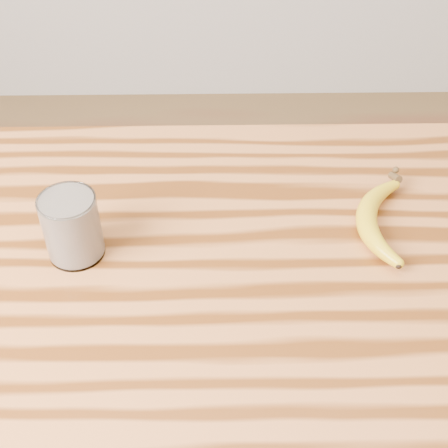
{
  "coord_description": "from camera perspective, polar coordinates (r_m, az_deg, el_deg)",
  "views": [
    {
      "loc": [
        -0.05,
        -0.57,
        1.55
      ],
      "look_at": [
        -0.04,
        0.1,
        0.93
      ],
      "focal_mm": 50.0,
      "sensor_mm": 36.0,
      "label": 1
    }
  ],
  "objects": [
    {
      "name": "smoothie_glass",
      "position": [
        0.9,
        -13.75,
        -0.21
      ],
      "size": [
        0.08,
        0.08,
        0.1
      ],
      "color": "white",
      "rests_on": "table"
    },
    {
      "name": "banana",
      "position": [
        0.97,
        12.82,
        0.54
      ],
      "size": [
        0.14,
        0.28,
        0.03
      ],
      "primitive_type": null,
      "rotation": [
        0.0,
        0.0,
        -0.19
      ],
      "color": "gold",
      "rests_on": "table"
    },
    {
      "name": "table",
      "position": [
        0.97,
        2.59,
        -10.9
      ],
      "size": [
        1.2,
        0.8,
        0.9
      ],
      "color": "#B96D34",
      "rests_on": "ground"
    }
  ]
}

